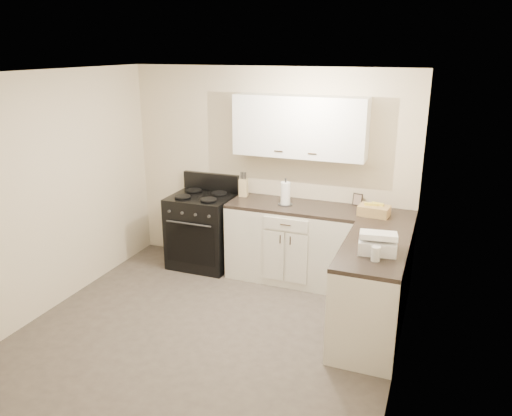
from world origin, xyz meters
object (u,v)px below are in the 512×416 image
at_px(knife_block, 243,188).
at_px(countertop_grill, 377,245).
at_px(paper_towel, 285,194).
at_px(wicker_basket, 374,211).
at_px(stove, 202,231).

xyz_separation_m(knife_block, countertop_grill, (1.80, -1.19, -0.05)).
xyz_separation_m(knife_block, paper_towel, (0.59, -0.15, 0.03)).
relative_size(knife_block, wicker_basket, 0.67).
distance_m(stove, knife_block, 0.80).
height_order(paper_towel, wicker_basket, paper_towel).
relative_size(paper_towel, wicker_basket, 0.83).
relative_size(wicker_basket, countertop_grill, 0.99).
distance_m(stove, countertop_grill, 2.60).
distance_m(wicker_basket, countertop_grill, 1.03).
relative_size(stove, countertop_grill, 2.80).
bearing_deg(knife_block, wicker_basket, -13.24).
bearing_deg(paper_towel, countertop_grill, -40.68).
xyz_separation_m(wicker_basket, countertop_grill, (0.18, -1.02, 0.01)).
distance_m(knife_block, wicker_basket, 1.64).
height_order(stove, paper_towel, paper_towel).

